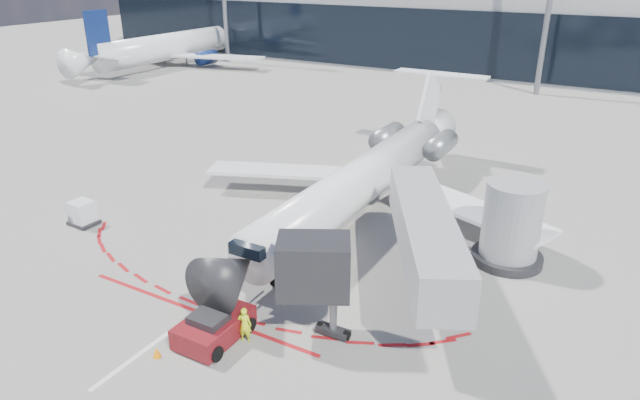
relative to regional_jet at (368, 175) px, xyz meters
The scene contains 12 objects.
ground 4.97m from the regional_jet, 118.16° to the right, with size 260.00×260.00×0.00m, color slate.
apron_centerline 3.71m from the regional_jet, 139.06° to the right, with size 0.25×40.00×0.01m, color silver.
apron_stop_bar 15.58m from the regional_jet, 97.47° to the right, with size 14.00×0.25×0.01m, color maroon.
terminal_building 61.56m from the regional_jet, 91.87° to the left, with size 150.00×24.15×24.00m.
jet_bridge 10.32m from the regional_jet, 40.88° to the right, with size 10.03×15.20×4.90m.
regional_jet is the anchor object (origin of this frame).
pushback_tug 16.61m from the regional_jet, 89.44° to the right, with size 2.43×5.65×1.47m.
ramp_worker 16.09m from the regional_jet, 84.68° to the right, with size 0.64×0.42×1.75m, color #E1FF1A.
uld_container 18.92m from the regional_jet, 143.50° to the right, with size 1.79×1.54×1.62m.
safety_cone_left 19.55m from the regional_jet, 142.94° to the right, with size 0.34×0.34×0.47m, color orange.
safety_cone_right 18.97m from the regional_jet, 93.58° to the right, with size 0.36×0.36×0.51m, color orange.
bg_airliner_0 65.76m from the regional_jet, 143.57° to the left, with size 37.07×39.25×11.99m, color white, non-canonical shape.
Camera 1 is at (17.07, -29.09, 16.04)m, focal length 32.00 mm.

